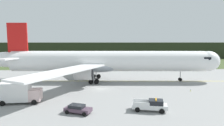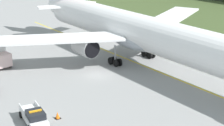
{
  "view_description": "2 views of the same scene",
  "coord_description": "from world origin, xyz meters",
  "px_view_note": "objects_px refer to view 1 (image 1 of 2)",
  "views": [
    {
      "loc": [
        1.19,
        -44.56,
        11.08
      ],
      "look_at": [
        2.99,
        10.22,
        4.66
      ],
      "focal_mm": 31.98,
      "sensor_mm": 36.0,
      "label": 1
    },
    {
      "loc": [
        43.03,
        -31.09,
        19.66
      ],
      "look_at": [
        7.48,
        -3.04,
        4.45
      ],
      "focal_mm": 60.87,
      "sensor_mm": 36.0,
      "label": 2
    }
  ],
  "objects_px": {
    "staff_car": "(78,109)",
    "apron_cone": "(150,103)",
    "ops_pickup_truck": "(151,105)",
    "airliner": "(106,62)",
    "catering_truck": "(19,92)"
  },
  "relations": [
    {
      "from": "airliner",
      "to": "staff_car",
      "type": "height_order",
      "value": "airliner"
    },
    {
      "from": "airliner",
      "to": "staff_car",
      "type": "xyz_separation_m",
      "value": [
        -4.29,
        -23.53,
        -4.56
      ]
    },
    {
      "from": "ops_pickup_truck",
      "to": "apron_cone",
      "type": "bearing_deg",
      "value": 79.6
    },
    {
      "from": "catering_truck",
      "to": "apron_cone",
      "type": "relative_size",
      "value": 8.6
    },
    {
      "from": "staff_car",
      "to": "apron_cone",
      "type": "bearing_deg",
      "value": 15.73
    },
    {
      "from": "staff_car",
      "to": "apron_cone",
      "type": "height_order",
      "value": "staff_car"
    },
    {
      "from": "ops_pickup_truck",
      "to": "staff_car",
      "type": "bearing_deg",
      "value": -176.63
    },
    {
      "from": "catering_truck",
      "to": "apron_cone",
      "type": "xyz_separation_m",
      "value": [
        22.68,
        -1.76,
        -1.54
      ]
    },
    {
      "from": "airliner",
      "to": "catering_truck",
      "type": "xyz_separation_m",
      "value": [
        -15.16,
        -18.45,
        -3.33
      ]
    },
    {
      "from": "airliner",
      "to": "apron_cone",
      "type": "bearing_deg",
      "value": -69.6
    },
    {
      "from": "apron_cone",
      "to": "ops_pickup_truck",
      "type": "bearing_deg",
      "value": -100.4
    },
    {
      "from": "staff_car",
      "to": "ops_pickup_truck",
      "type": "bearing_deg",
      "value": 3.37
    },
    {
      "from": "ops_pickup_truck",
      "to": "airliner",
      "type": "bearing_deg",
      "value": 107.08
    },
    {
      "from": "airliner",
      "to": "catering_truck",
      "type": "distance_m",
      "value": 24.11
    },
    {
      "from": "catering_truck",
      "to": "staff_car",
      "type": "height_order",
      "value": "catering_truck"
    }
  ]
}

